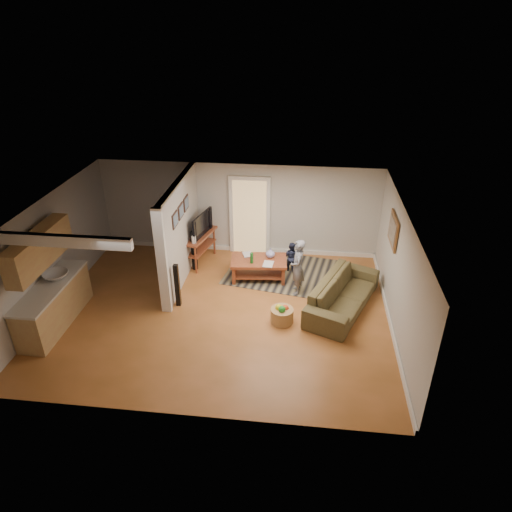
# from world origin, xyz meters

# --- Properties ---
(ground) EXTENTS (7.50, 7.50, 0.00)m
(ground) POSITION_xyz_m (0.00, 0.00, 0.00)
(ground) COLOR brown
(ground) RESTS_ON ground
(room_shell) EXTENTS (7.54, 6.02, 2.52)m
(room_shell) POSITION_xyz_m (-1.07, 0.43, 1.46)
(room_shell) COLOR beige
(room_shell) RESTS_ON ground
(area_rug) EXTENTS (3.11, 2.50, 0.01)m
(area_rug) POSITION_xyz_m (1.30, 1.90, 0.01)
(area_rug) COLOR black
(area_rug) RESTS_ON ground
(sofa) EXTENTS (1.84, 2.64, 0.72)m
(sofa) POSITION_xyz_m (2.72, 0.48, 0.00)
(sofa) COLOR #443722
(sofa) RESTS_ON ground
(coffee_table) EXTENTS (1.43, 0.92, 0.81)m
(coffee_table) POSITION_xyz_m (0.72, 1.55, 0.42)
(coffee_table) COLOR #5E2C16
(coffee_table) RESTS_ON ground
(tv_console) EXTENTS (0.78, 1.38, 1.12)m
(tv_console) POSITION_xyz_m (-0.94, 2.19, 0.75)
(tv_console) COLOR #5E2C16
(tv_console) RESTS_ON ground
(speaker_left) EXTENTS (0.11, 0.11, 1.06)m
(speaker_left) POSITION_xyz_m (-1.00, 0.16, 0.53)
(speaker_left) COLOR black
(speaker_left) RESTS_ON ground
(speaker_right) EXTENTS (0.14, 0.14, 1.09)m
(speaker_right) POSITION_xyz_m (-1.00, 1.80, 0.55)
(speaker_right) COLOR black
(speaker_right) RESTS_ON ground
(toy_basket) EXTENTS (0.50, 0.50, 0.44)m
(toy_basket) POSITION_xyz_m (1.39, -0.21, 0.18)
(toy_basket) COLOR #A68247
(toy_basket) RESTS_ON ground
(child) EXTENTS (0.36, 0.52, 1.38)m
(child) POSITION_xyz_m (1.67, 1.00, 0.00)
(child) COLOR slate
(child) RESTS_ON ground
(toddler) EXTENTS (0.49, 0.46, 0.81)m
(toddler) POSITION_xyz_m (1.49, 2.02, 0.00)
(toddler) COLOR #1F2541
(toddler) RESTS_ON ground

